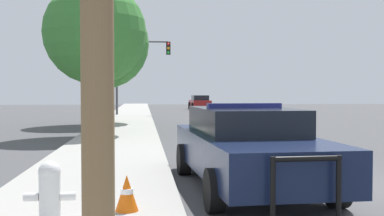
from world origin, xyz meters
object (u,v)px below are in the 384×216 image
(traffic_cone, at_px, (127,193))
(fire_hydrant, at_px, (50,193))
(traffic_light, at_px, (138,61))
(car_background_distant, at_px, (200,102))
(tree_sidewalk_mid, at_px, (104,44))
(tree_sidewalk_near, at_px, (95,33))
(police_car, at_px, (247,146))

(traffic_cone, bearing_deg, fire_hydrant, -137.60)
(traffic_light, height_order, car_background_distant, traffic_light)
(traffic_light, relative_size, tree_sidewalk_mid, 0.81)
(traffic_light, xyz_separation_m, traffic_cone, (0.10, -27.39, -3.47))
(tree_sidewalk_near, bearing_deg, traffic_cone, -82.55)
(police_car, height_order, car_background_distant, police_car)
(police_car, relative_size, fire_hydrant, 6.62)
(police_car, distance_m, fire_hydrant, 4.12)
(tree_sidewalk_mid, bearing_deg, tree_sidewalk_near, -88.35)
(tree_sidewalk_near, distance_m, tree_sidewalk_mid, 6.50)
(fire_hydrant, height_order, tree_sidewalk_near, tree_sidewalk_near)
(traffic_cone, bearing_deg, police_car, 43.37)
(tree_sidewalk_mid, distance_m, traffic_cone, 19.31)
(police_car, height_order, traffic_light, traffic_light)
(tree_sidewalk_near, relative_size, traffic_cone, 11.79)
(fire_hydrant, xyz_separation_m, traffic_cone, (0.88, 0.81, -0.19))
(car_background_distant, bearing_deg, tree_sidewalk_near, -105.81)
(tree_sidewalk_mid, bearing_deg, traffic_cone, -84.54)
(fire_hydrant, height_order, tree_sidewalk_mid, tree_sidewalk_mid)
(car_background_distant, bearing_deg, traffic_cone, -98.80)
(fire_hydrant, relative_size, traffic_light, 0.16)
(fire_hydrant, bearing_deg, tree_sidewalk_mid, 92.68)
(traffic_light, bearing_deg, car_background_distant, 63.61)
(traffic_cone, bearing_deg, tree_sidewalk_mid, 95.46)
(police_car, bearing_deg, tree_sidewalk_near, -73.22)
(police_car, xyz_separation_m, tree_sidewalk_mid, (-3.92, 16.83, 3.46))
(police_car, relative_size, tree_sidewalk_near, 0.93)
(tree_sidewalk_mid, xyz_separation_m, traffic_cone, (1.80, -18.84, -3.86))
(police_car, xyz_separation_m, traffic_cone, (-2.12, -2.01, -0.40))
(car_background_distant, bearing_deg, tree_sidewalk_mid, -110.86)
(car_background_distant, distance_m, tree_sidewalk_mid, 21.72)
(car_background_distant, height_order, tree_sidewalk_near, tree_sidewalk_near)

